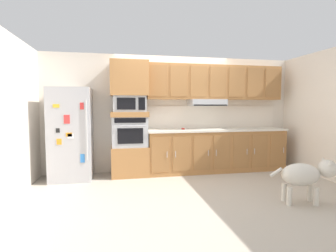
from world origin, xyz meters
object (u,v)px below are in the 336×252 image
Objects in this scene: refrigerator at (71,134)px; screwdriver at (183,129)px; dog at (307,174)px; built_in_oven at (130,131)px; microwave at (129,104)px.

screwdriver is at bearing 2.80° from refrigerator.
dog is (1.30, -2.10, -0.51)m from screwdriver.
refrigerator reaches higher than screwdriver.
built_in_oven is at bearing -177.86° from screwdriver.
microwave is 4.33× the size of screwdriver.
screwdriver is (2.26, 0.11, 0.05)m from refrigerator.
refrigerator is at bearing -176.53° from built_in_oven.
dog is at bearing -40.24° from built_in_oven.
built_in_oven reaches higher than screwdriver.
screwdriver is at bearing 2.14° from microwave.
refrigerator is 2.51× the size of built_in_oven.
microwave reaches higher than built_in_oven.
screwdriver reaches higher than dog.
screwdriver is at bearing 134.01° from dog.
microwave is 3.36m from dog.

